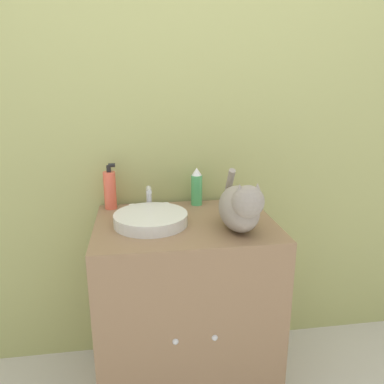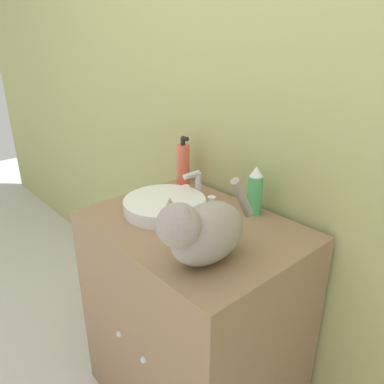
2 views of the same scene
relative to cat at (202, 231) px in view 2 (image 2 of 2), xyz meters
The scene contains 7 objects.
wall_back 0.60m from the cat, 113.00° to the left, with size 6.00×0.05×2.50m.
vanity_cabinet 0.57m from the cat, 144.49° to the left, with size 0.75×0.57×0.82m.
sink_basin 0.37m from the cat, 159.29° to the left, with size 0.30×0.30×0.05m.
faucet 0.45m from the cat, 139.75° to the left, with size 0.18×0.09×0.12m.
cat is the anchor object (origin of this frame).
soap_bottle 0.63m from the cat, 144.66° to the left, with size 0.06×0.06×0.21m.
spray_bottle 0.38m from the cat, 107.29° to the left, with size 0.05×0.05×0.18m.
Camera 2 is at (0.86, -0.48, 1.42)m, focal length 35.00 mm.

